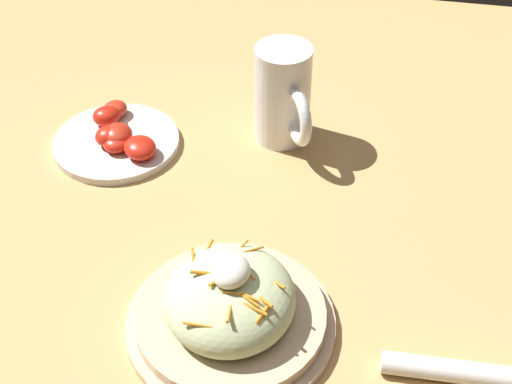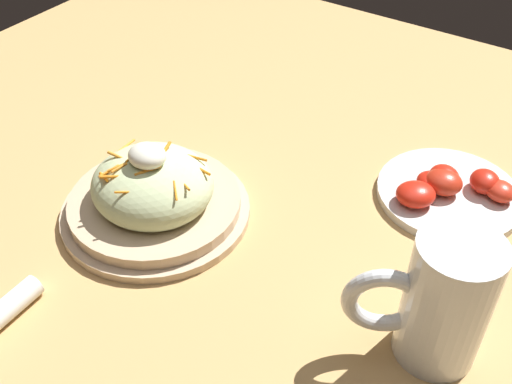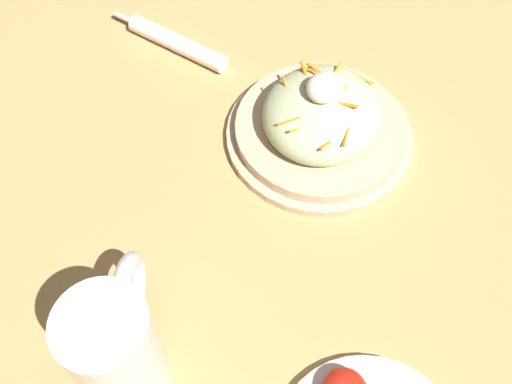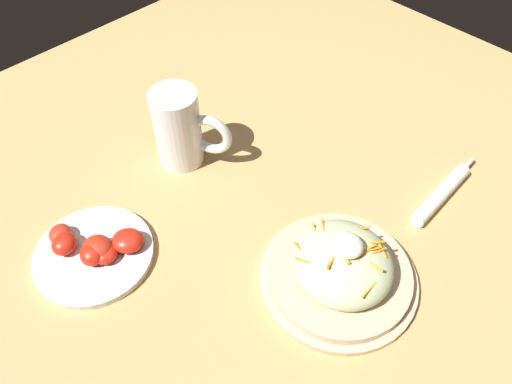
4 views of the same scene
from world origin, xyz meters
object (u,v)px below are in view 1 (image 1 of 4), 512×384
Objects in this scene: napkin_roll at (459,372)px; tomato_plate at (117,138)px; salad_plate at (230,308)px; beer_mug at (283,98)px.

tomato_plate reaches higher than napkin_roll.
beer_mug is at bearing 0.20° from salad_plate.
salad_plate is 1.60× the size of beer_mug.
beer_mug reaches higher than napkin_roll.
napkin_roll is at bearing -95.02° from salad_plate.
salad_plate is 1.28× the size of tomato_plate.
beer_mug is 0.76× the size of napkin_roll.
beer_mug is (0.36, 0.00, 0.04)m from salad_plate.
napkin_roll is (-0.02, -0.25, -0.02)m from salad_plate.
beer_mug is 0.46m from napkin_roll.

